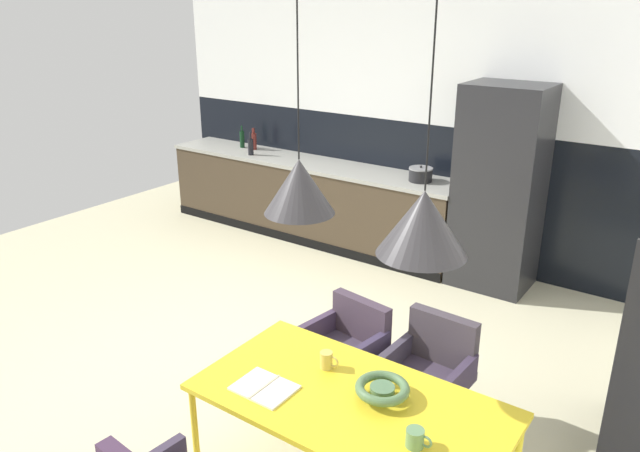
{
  "coord_description": "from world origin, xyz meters",
  "views": [
    {
      "loc": [
        2.68,
        -2.84,
        2.62
      ],
      "look_at": [
        0.18,
        0.68,
        1.02
      ],
      "focal_mm": 34.18,
      "sensor_mm": 36.0,
      "label": 1
    }
  ],
  "objects": [
    {
      "name": "mug_short_terracotta",
      "position": [
        1.05,
        -0.48,
        0.77
      ],
      "size": [
        0.12,
        0.07,
        0.1
      ],
      "color": "gold",
      "rests_on": "dining_table"
    },
    {
      "name": "back_wall_splashback_dark",
      "position": [
        0.0,
        2.93,
        0.71
      ],
      "size": [
        6.66,
        0.12,
        1.42
      ],
      "primitive_type": "cube",
      "color": "black",
      "rests_on": "ground"
    },
    {
      "name": "armchair_far_side",
      "position": [
        0.78,
        0.16,
        0.5
      ],
      "size": [
        0.55,
        0.53,
        0.75
      ],
      "rotation": [
        0.0,
        0.0,
        2.99
      ],
      "color": "#3A3041",
      "rests_on": "ground"
    },
    {
      "name": "kitchen_counter",
      "position": [
        -1.34,
        2.57,
        0.45
      ],
      "size": [
        3.72,
        0.63,
        0.9
      ],
      "color": "#403324",
      "rests_on": "ground"
    },
    {
      "name": "refrigerator_column",
      "position": [
        0.89,
        2.57,
        0.97
      ],
      "size": [
        0.74,
        0.6,
        1.93
      ],
      "primitive_type": "cube",
      "color": "#232326",
      "rests_on": "ground"
    },
    {
      "name": "pendant_lamp_over_table_near",
      "position": [
        0.98,
        -0.63,
        1.79
      ],
      "size": [
        0.35,
        0.35,
        1.14
      ],
      "color": "black"
    },
    {
      "name": "cooking_pot",
      "position": [
        0.08,
        2.58,
        0.97
      ],
      "size": [
        0.24,
        0.24,
        0.16
      ],
      "color": "black",
      "rests_on": "kitchen_counter"
    },
    {
      "name": "armchair_facing_counter",
      "position": [
        1.36,
        0.24,
        0.49
      ],
      "size": [
        0.51,
        0.49,
        0.77
      ],
      "rotation": [
        0.0,
        0.0,
        3.1
      ],
      "color": "#3A3041",
      "rests_on": "ground"
    },
    {
      "name": "mug_tall_blue",
      "position": [
        1.73,
        -0.77,
        0.77
      ],
      "size": [
        0.13,
        0.08,
        0.09
      ],
      "color": "#5B8456",
      "rests_on": "dining_table"
    },
    {
      "name": "bottle_vinegar_dark",
      "position": [
        -2.21,
        2.66,
        1.01
      ],
      "size": [
        0.07,
        0.07,
        0.26
      ],
      "color": "maroon",
      "rests_on": "kitchen_counter"
    },
    {
      "name": "ground_plane",
      "position": [
        0.0,
        0.0,
        0.0
      ],
      "size": [
        8.66,
        8.66,
        0.0
      ],
      "primitive_type": "plane",
      "color": "beige"
    },
    {
      "name": "bottle_spice_small",
      "position": [
        -2.4,
        2.66,
        1.01
      ],
      "size": [
        0.06,
        0.06,
        0.27
      ],
      "color": "#0F3319",
      "rests_on": "kitchen_counter"
    },
    {
      "name": "back_wall_panel_upper",
      "position": [
        0.0,
        2.93,
        2.13
      ],
      "size": [
        6.66,
        0.12,
        1.42
      ],
      "primitive_type": "cube",
      "color": "white",
      "rests_on": "back_wall_splashback_dark"
    },
    {
      "name": "fruit_bowl",
      "position": [
        1.43,
        -0.54,
        0.78
      ],
      "size": [
        0.28,
        0.28,
        0.08
      ],
      "color": "#4C704C",
      "rests_on": "dining_table"
    },
    {
      "name": "pendant_lamp_over_table_far",
      "position": [
        1.62,
        -0.6,
        1.73
      ],
      "size": [
        0.4,
        0.4,
        1.21
      ],
      "color": "black"
    },
    {
      "name": "bottle_oil_tall",
      "position": [
        -2.06,
        2.43,
        1.01
      ],
      "size": [
        0.07,
        0.07,
        0.27
      ],
      "color": "black",
      "rests_on": "kitchen_counter"
    },
    {
      "name": "open_book",
      "position": [
        0.89,
        -0.83,
        0.73
      ],
      "size": [
        0.3,
        0.24,
        0.02
      ],
      "color": "white",
      "rests_on": "dining_table"
    },
    {
      "name": "dining_table",
      "position": [
        1.3,
        -0.64,
        0.68
      ],
      "size": [
        1.6,
        0.84,
        0.72
      ],
      "color": "yellow",
      "rests_on": "ground"
    }
  ]
}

